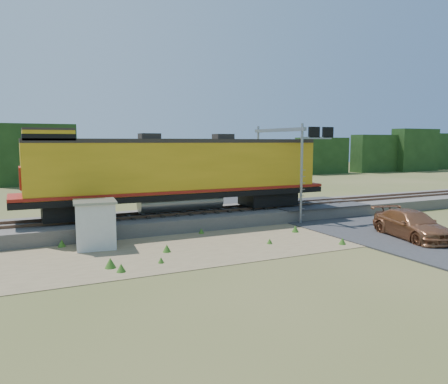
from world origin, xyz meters
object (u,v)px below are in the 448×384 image
car (412,225)px  signal_gantry (287,148)px  locomotive (176,171)px  shed (95,224)px

car → signal_gantry: bearing=119.4°
locomotive → car: 14.16m
signal_gantry → locomotive: bearing=175.3°
locomotive → signal_gantry: 8.02m
shed → signal_gantry: 14.34m
shed → car: size_ratio=0.46×
locomotive → shed: 7.13m
signal_gantry → car: signal_gantry is taller
locomotive → car: (10.50, -9.10, -2.71)m
locomotive → shed: bearing=-146.6°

